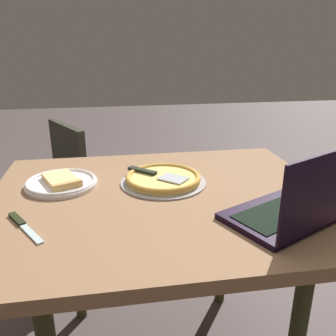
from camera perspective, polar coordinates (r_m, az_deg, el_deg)
The scene contains 6 objects.
dining_table at distance 1.22m, azimuth -1.00°, elevation -7.64°, with size 1.15×0.92×0.77m.
laptop at distance 1.05m, azimuth 19.31°, elevation -6.19°, with size 0.37×0.34×0.23m.
pizza_plate at distance 1.32m, azimuth -16.78°, elevation -2.21°, with size 0.25×0.25×0.04m.
pizza_tray at distance 1.29m, azimuth -0.80°, elevation -1.74°, with size 0.31×0.31×0.03m.
table_knife at distance 1.09m, azimuth -22.41°, elevation -8.39°, with size 0.13×0.19×0.01m.
chair_near at distance 2.04m, azimuth -18.21°, elevation -3.41°, with size 0.55×0.55×0.84m.
Camera 1 is at (-0.15, -1.07, 1.27)m, focal length 37.88 mm.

